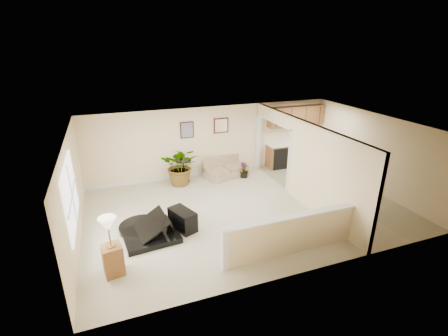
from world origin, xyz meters
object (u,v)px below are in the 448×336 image
object	(u,v)px
accent_table	(183,168)
lamp_stand	(112,251)
piano	(147,218)
piano_bench	(183,220)
small_plant	(244,171)
loveseat	(225,167)
palm_plant	(181,166)

from	to	relation	value
accent_table	lamp_stand	size ratio (longest dim) A/B	0.60
piano	piano_bench	xyz separation A→B (m)	(0.90, 0.02, -0.25)
small_plant	loveseat	bearing A→B (deg)	148.91
accent_table	lamp_stand	bearing A→B (deg)	-121.08
palm_plant	lamp_stand	world-z (taller)	palm_plant
piano_bench	loveseat	size ratio (longest dim) A/B	0.46
loveseat	accent_table	size ratio (longest dim) A/B	2.14
small_plant	palm_plant	bearing A→B (deg)	175.52
piano	piano_bench	distance (m)	0.93
piano_bench	palm_plant	bearing A→B (deg)	77.28
palm_plant	lamp_stand	distance (m)	4.71
piano_bench	small_plant	world-z (taller)	small_plant
accent_table	piano	bearing A→B (deg)	-118.75
piano_bench	small_plant	bearing A→B (deg)	42.41
palm_plant	loveseat	bearing A→B (deg)	5.99
palm_plant	small_plant	bearing A→B (deg)	-4.48
loveseat	accent_table	xyz separation A→B (m)	(-1.55, -0.01, 0.19)
piano	small_plant	size ratio (longest dim) A/B	3.07
piano	lamp_stand	world-z (taller)	lamp_stand
piano	lamp_stand	xyz separation A→B (m)	(-0.89, -1.20, 0.05)
loveseat	accent_table	world-z (taller)	loveseat
piano	lamp_stand	size ratio (longest dim) A/B	1.25
piano_bench	loveseat	distance (m)	3.77
lamp_stand	loveseat	bearing A→B (deg)	45.87
palm_plant	lamp_stand	xyz separation A→B (m)	(-2.42, -4.04, -0.10)
loveseat	small_plant	distance (m)	0.69
loveseat	small_plant	size ratio (longest dim) A/B	3.17
loveseat	small_plant	bearing A→B (deg)	-46.56
loveseat	piano	bearing A→B (deg)	-152.20
palm_plant	lamp_stand	bearing A→B (deg)	-120.91
piano	loveseat	size ratio (longest dim) A/B	0.97
accent_table	palm_plant	world-z (taller)	palm_plant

